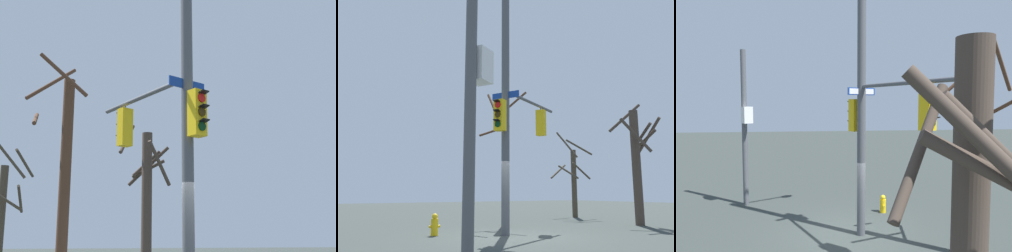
% 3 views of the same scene
% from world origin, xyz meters
% --- Properties ---
extents(ground_plane, '(80.00, 80.00, 0.00)m').
position_xyz_m(ground_plane, '(0.00, 0.00, 0.00)').
color(ground_plane, '#323936').
extents(main_signal_pole_assembly, '(4.91, 2.96, 9.96)m').
position_xyz_m(main_signal_pole_assembly, '(0.26, 0.64, 5.08)').
color(main_signal_pole_assembly, '#4C4F54').
rests_on(main_signal_pole_assembly, ground).
extents(secondary_pole_assembly, '(0.71, 0.56, 6.79)m').
position_xyz_m(secondary_pole_assembly, '(-3.63, -4.09, 3.55)').
color(secondary_pole_assembly, '#4C4F54').
rests_on(secondary_pole_assembly, ground).
extents(fire_hydrant, '(0.38, 0.24, 0.73)m').
position_xyz_m(fire_hydrant, '(-2.05, 1.66, 0.34)').
color(fire_hydrant, yellow).
rests_on(fire_hydrant, ground).
extents(bare_tree_behind_pole, '(2.04, 2.45, 5.03)m').
position_xyz_m(bare_tree_behind_pole, '(8.14, 5.71, 2.26)').
color(bare_tree_behind_pole, '#453C2E').
rests_on(bare_tree_behind_pole, ground).
extents(bare_tree_across_street, '(2.08, 1.68, 6.15)m').
position_xyz_m(bare_tree_across_street, '(1.79, 3.29, 2.97)').
color(bare_tree_across_street, '#503424').
rests_on(bare_tree_across_street, ground).
extents(bare_tree_corner, '(2.08, 2.14, 5.73)m').
position_xyz_m(bare_tree_corner, '(7.08, 0.36, 2.88)').
color(bare_tree_corner, '#44382F').
rests_on(bare_tree_corner, ground).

